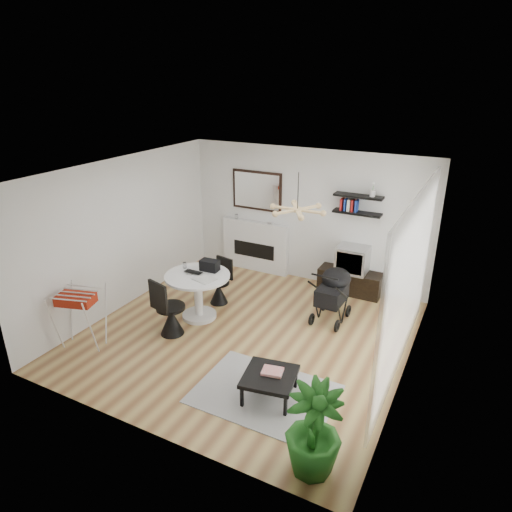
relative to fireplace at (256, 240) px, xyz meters
The scene contains 25 objects.
floor 2.75m from the fireplace, 65.59° to the right, with size 5.00×5.00×0.00m, color brown.
ceiling 3.34m from the fireplace, 65.59° to the right, with size 5.00×5.00×0.00m, color white.
wall_back 1.29m from the fireplace, ahead, with size 5.00×5.00×0.00m, color white.
wall_left 2.88m from the fireplace, 120.01° to the right, with size 5.00×5.00×0.00m, color white.
wall_right 4.39m from the fireplace, 33.95° to the right, with size 5.00×5.00×0.00m, color white.
sheer_curtain 4.20m from the fireplace, 32.43° to the right, with size 0.04×3.60×2.60m, color white.
fireplace is the anchor object (origin of this frame).
shelf_lower 2.34m from the fireplace, ahead, with size 0.90×0.25×0.04m, color black.
shelf_upper 2.48m from the fireplace, ahead, with size 0.90×0.25×0.04m, color black.
pendant_lamp 3.15m from the fireplace, 49.71° to the right, with size 0.90×0.90×0.10m, color tan, non-canonical shape.
tv_console 2.21m from the fireplace, ahead, with size 1.22×0.43×0.46m, color black.
crt_tv 2.18m from the fireplace, ahead, with size 0.58×0.51×0.51m.
dining_table 2.32m from the fireplace, 87.90° to the right, with size 1.12×1.12×0.82m.
laptop 2.34m from the fireplace, 90.43° to the right, with size 0.33×0.21×0.03m, color black.
black_bag 2.08m from the fireplace, 85.17° to the right, with size 0.32×0.19×0.19m, color black.
newspaper 2.43m from the fireplace, 83.07° to the right, with size 0.35×0.29×0.01m, color white.
drinking_glass 2.20m from the fireplace, 97.27° to the right, with size 0.06×0.06×0.11m, color white.
chair_far 1.73m from the fireplace, 86.18° to the right, with size 0.42×0.44×0.86m.
chair_near 3.02m from the fireplace, 90.24° to the right, with size 0.51×0.52×1.00m.
drying_rack 4.05m from the fireplace, 104.55° to the right, with size 0.78×0.75×0.95m.
stroller 2.54m from the fireplace, 30.81° to the right, with size 0.53×0.86×1.02m.
rug 4.24m from the fireplace, 60.86° to the right, with size 1.84×1.33×0.01m, color #959595.
coffee_table 4.26m from the fireplace, 60.00° to the right, with size 0.78×0.78×0.35m.
magazines 4.21m from the fireplace, 59.47° to the right, with size 0.27×0.21×0.04m, color red.
potted_plant 5.46m from the fireplace, 56.10° to the right, with size 0.61×0.61×1.08m, color #20631C.
Camera 1 is at (3.14, -5.71, 4.04)m, focal length 32.00 mm.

